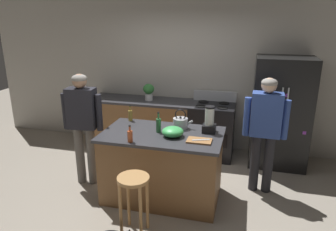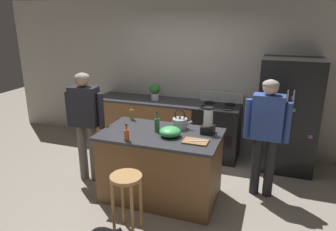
{
  "view_description": "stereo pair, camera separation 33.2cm",
  "coord_description": "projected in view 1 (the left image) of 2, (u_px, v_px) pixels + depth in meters",
  "views": [
    {
      "loc": [
        1.04,
        -3.69,
        2.41
      ],
      "look_at": [
        0.0,
        0.3,
        1.09
      ],
      "focal_mm": 33.62,
      "sensor_mm": 36.0,
      "label": 1
    },
    {
      "loc": [
        1.36,
        -3.6,
        2.41
      ],
      "look_at": [
        0.0,
        0.3,
        1.09
      ],
      "focal_mm": 33.62,
      "sensor_mm": 36.0,
      "label": 2
    }
  ],
  "objects": [
    {
      "name": "tea_kettle",
      "position": [
        180.0,
        123.0,
        4.27
      ],
      "size": [
        0.28,
        0.2,
        0.27
      ],
      "color": "#B7BABF",
      "rests_on": "kitchen_island"
    },
    {
      "name": "chef_knife",
      "position": [
        201.0,
        140.0,
        3.82
      ],
      "size": [
        0.22,
        0.11,
        0.01
      ],
      "primitive_type": "cube",
      "rotation": [
        0.0,
        0.0,
        0.37
      ],
      "color": "#B7BABF",
      "rests_on": "cutting_board"
    },
    {
      "name": "cutting_board",
      "position": [
        199.0,
        141.0,
        3.83
      ],
      "size": [
        0.3,
        0.2,
        0.02
      ],
      "primitive_type": "cube",
      "color": "#9E6B3D",
      "rests_on": "kitchen_island"
    },
    {
      "name": "kitchen_island",
      "position": [
        162.0,
        166.0,
        4.25
      ],
      "size": [
        1.58,
        0.93,
        0.94
      ],
      "color": "brown",
      "rests_on": "ground_plane"
    },
    {
      "name": "person_by_island_left",
      "position": [
        83.0,
        119.0,
        4.46
      ],
      "size": [
        0.6,
        0.26,
        1.65
      ],
      "color": "#66605B",
      "rests_on": "ground_plane"
    },
    {
      "name": "bottle_cooking_sauce",
      "position": [
        130.0,
        136.0,
        3.8
      ],
      "size": [
        0.06,
        0.06,
        0.22
      ],
      "color": "#B24C26",
      "rests_on": "kitchen_island"
    },
    {
      "name": "bottle_olive_oil",
      "position": [
        159.0,
        125.0,
        4.11
      ],
      "size": [
        0.07,
        0.07,
        0.28
      ],
      "color": "#2D6638",
      "rests_on": "kitchen_island"
    },
    {
      "name": "back_wall",
      "position": [
        191.0,
        76.0,
        5.77
      ],
      "size": [
        8.0,
        0.1,
        2.7
      ],
      "primitive_type": "cube",
      "color": "#BCB7AD",
      "rests_on": "ground_plane"
    },
    {
      "name": "potted_plant",
      "position": [
        149.0,
        91.0,
        5.64
      ],
      "size": [
        0.2,
        0.2,
        0.3
      ],
      "color": "silver",
      "rests_on": "back_counter_run"
    },
    {
      "name": "bottle_vinegar",
      "position": [
        130.0,
        115.0,
        4.56
      ],
      "size": [
        0.06,
        0.06,
        0.24
      ],
      "color": "olive",
      "rests_on": "kitchen_island"
    },
    {
      "name": "person_by_sink_right",
      "position": [
        265.0,
        125.0,
        4.25
      ],
      "size": [
        0.59,
        0.23,
        1.64
      ],
      "color": "#26262B",
      "rests_on": "ground_plane"
    },
    {
      "name": "back_counter_run",
      "position": [
        143.0,
        124.0,
        5.87
      ],
      "size": [
        2.0,
        0.64,
        0.94
      ],
      "color": "brown",
      "rests_on": "ground_plane"
    },
    {
      "name": "stove_range",
      "position": [
        212.0,
        130.0,
        5.53
      ],
      "size": [
        0.76,
        0.65,
        1.12
      ],
      "color": "black",
      "rests_on": "ground_plane"
    },
    {
      "name": "ground_plane",
      "position": [
        163.0,
        196.0,
        4.39
      ],
      "size": [
        14.0,
        14.0,
        0.0
      ],
      "primitive_type": "plane",
      "color": "#9E9384"
    },
    {
      "name": "refrigerator",
      "position": [
        281.0,
        112.0,
        5.12
      ],
      "size": [
        0.9,
        0.73,
        1.8
      ],
      "color": "black",
      "rests_on": "ground_plane"
    },
    {
      "name": "bar_stool",
      "position": [
        134.0,
        190.0,
        3.49
      ],
      "size": [
        0.36,
        0.36,
        0.72
      ],
      "color": "#B7844C",
      "rests_on": "ground_plane"
    },
    {
      "name": "mixing_bowl",
      "position": [
        173.0,
        132.0,
        3.98
      ],
      "size": [
        0.28,
        0.28,
        0.12
      ],
      "primitive_type": "ellipsoid",
      "color": "#3FB259",
      "rests_on": "kitchen_island"
    },
    {
      "name": "blender_appliance",
      "position": [
        209.0,
        121.0,
        4.1
      ],
      "size": [
        0.17,
        0.17,
        0.35
      ],
      "color": "black",
      "rests_on": "kitchen_island"
    }
  ]
}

